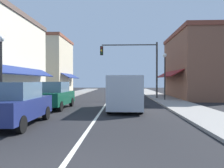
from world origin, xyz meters
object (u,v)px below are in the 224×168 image
(parked_car_nearest_left, at_px, (16,104))
(street_lamp_right_mid, at_px, (165,68))
(parked_car_second_left, at_px, (54,95))
(traffic_signal_mast_arm, at_px, (137,60))
(street_lamp_left_near, at_px, (1,60))
(van_in_lane, at_px, (125,92))

(parked_car_nearest_left, xyz_separation_m, street_lamp_right_mid, (8.25, 11.49, 2.10))
(parked_car_second_left, distance_m, traffic_signal_mast_arm, 10.50)
(parked_car_second_left, xyz_separation_m, traffic_signal_mast_arm, (5.95, 8.07, 3.10))
(street_lamp_left_near, relative_size, street_lamp_right_mid, 0.97)
(traffic_signal_mast_arm, xyz_separation_m, street_lamp_right_mid, (2.42, -2.04, -1.00))
(parked_car_nearest_left, height_order, street_lamp_left_near, street_lamp_left_near)
(parked_car_nearest_left, distance_m, street_lamp_right_mid, 14.30)
(street_lamp_left_near, bearing_deg, parked_car_nearest_left, -51.01)
(parked_car_nearest_left, xyz_separation_m, van_in_lane, (4.50, 5.03, 0.27))
(parked_car_second_left, relative_size, van_in_lane, 0.79)
(traffic_signal_mast_arm, relative_size, street_lamp_right_mid, 1.34)
(van_in_lane, bearing_deg, parked_car_nearest_left, -130.76)
(van_in_lane, xyz_separation_m, traffic_signal_mast_arm, (1.33, 8.50, 2.83))
(parked_car_second_left, xyz_separation_m, street_lamp_right_mid, (8.37, 6.04, 2.10))
(parked_car_nearest_left, distance_m, van_in_lane, 6.75)
(traffic_signal_mast_arm, xyz_separation_m, street_lamp_left_near, (-7.86, -11.03, -1.08))
(parked_car_second_left, relative_size, street_lamp_right_mid, 0.95)
(van_in_lane, relative_size, traffic_signal_mast_arm, 0.90)
(street_lamp_left_near, bearing_deg, van_in_lane, 21.11)
(traffic_signal_mast_arm, bearing_deg, parked_car_second_left, -126.38)
(street_lamp_right_mid, bearing_deg, parked_car_nearest_left, -125.68)
(van_in_lane, bearing_deg, traffic_signal_mast_arm, 82.24)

